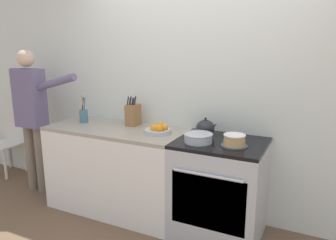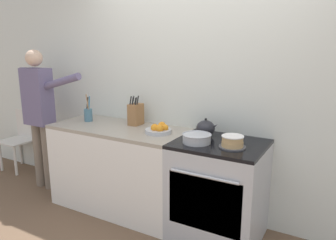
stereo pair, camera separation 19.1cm
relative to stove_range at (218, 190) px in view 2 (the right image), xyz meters
name	(u,v)px [view 2 (the right image)]	position (x,y,z in m)	size (l,w,h in m)	color
wall_back	(200,89)	(-0.36, 0.35, 0.85)	(8.00, 0.04, 2.60)	silver
counter_cabinet	(120,167)	(-1.11, 0.00, 0.00)	(1.44, 0.66, 0.90)	white
stove_range	(218,190)	(0.00, 0.00, 0.00)	(0.78, 0.69, 0.90)	#B7BABF
layer_cake	(233,142)	(0.14, -0.08, 0.50)	(0.23, 0.23, 0.10)	#4C4C51
tea_kettle	(206,128)	(-0.19, 0.13, 0.52)	(0.21, 0.17, 0.17)	#232328
mixing_bowl	(197,138)	(-0.17, -0.11, 0.49)	(0.26, 0.26, 0.08)	#B7BABF
knife_block	(136,114)	(-1.01, 0.17, 0.56)	(0.11, 0.16, 0.31)	olive
utensil_crock	(88,114)	(-1.56, 0.04, 0.53)	(0.09, 0.09, 0.32)	#477084
fruit_bowl	(159,130)	(-0.62, 0.00, 0.48)	(0.25, 0.25, 0.10)	#B7BABF
person_baker	(39,108)	(-2.24, -0.06, 0.55)	(0.94, 0.20, 1.68)	#7A6B5B
dining_chair	(22,136)	(-3.04, 0.24, 0.02)	(0.40, 0.40, 0.83)	silver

